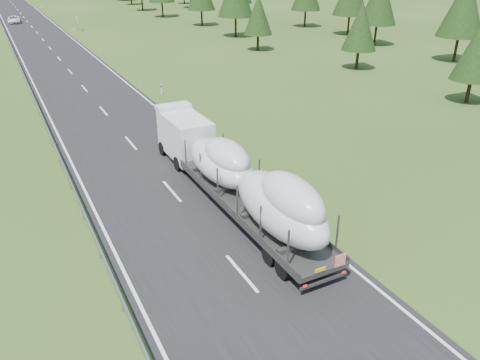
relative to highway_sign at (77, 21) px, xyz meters
name	(u,v)px	position (x,y,z in m)	size (l,w,h in m)	color
ground	(242,274)	(-7.20, -80.00, -1.81)	(400.00, 400.00, 0.00)	#324B19
road_surface	(27,21)	(-7.20, 20.00, -1.80)	(10.00, 400.00, 0.02)	black
highway_sign	(77,21)	(0.00, 0.00, 0.00)	(0.08, 0.90, 2.60)	slate
boat_truck	(235,172)	(-4.67, -74.34, 0.31)	(2.65, 18.30, 4.08)	silver
distant_van	(14,20)	(-9.82, 17.61, -1.09)	(2.40, 5.19, 1.44)	white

